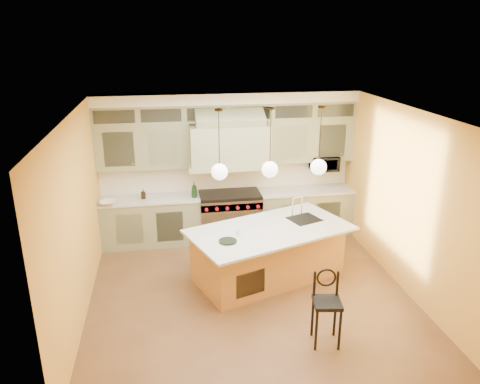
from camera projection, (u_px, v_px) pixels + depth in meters
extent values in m
plane|color=#56361D|center=(249.00, 293.00, 7.52)|extent=(5.00, 5.00, 0.00)
plane|color=white|center=(251.00, 113.00, 6.56)|extent=(5.00, 5.00, 0.00)
plane|color=gold|center=(227.00, 164.00, 9.37)|extent=(5.00, 0.00, 5.00)
plane|color=gold|center=(296.00, 298.00, 4.71)|extent=(5.00, 0.00, 5.00)
plane|color=gold|center=(78.00, 219.00, 6.65)|extent=(0.00, 5.00, 5.00)
plane|color=gold|center=(404.00, 199.00, 7.43)|extent=(0.00, 5.00, 5.00)
cube|color=gray|center=(151.00, 221.00, 9.15)|extent=(1.90, 0.65, 0.90)
cube|color=gray|center=(304.00, 212.00, 9.64)|extent=(1.90, 0.65, 0.90)
cube|color=silver|center=(150.00, 199.00, 9.00)|extent=(1.90, 0.68, 0.04)
cube|color=silver|center=(305.00, 190.00, 9.48)|extent=(1.90, 0.68, 0.04)
cube|color=silver|center=(227.00, 175.00, 9.43)|extent=(5.00, 0.04, 0.56)
cube|color=gray|center=(143.00, 146.00, 8.80)|extent=(1.75, 0.35, 0.85)
cube|color=gray|center=(309.00, 140.00, 9.30)|extent=(1.75, 0.35, 0.85)
cube|color=gray|center=(229.00, 144.00, 8.88)|extent=(1.50, 0.70, 0.75)
cube|color=gray|center=(229.00, 164.00, 9.01)|extent=(1.60, 0.76, 0.10)
cube|color=#333833|center=(228.00, 112.00, 8.85)|extent=(5.00, 0.35, 0.35)
cube|color=white|center=(228.00, 98.00, 8.74)|extent=(5.00, 0.47, 0.20)
cube|color=silver|center=(230.00, 217.00, 9.37)|extent=(1.20, 0.70, 0.90)
cube|color=black|center=(230.00, 194.00, 9.21)|extent=(1.20, 0.70, 0.06)
cube|color=silver|center=(232.00, 207.00, 8.97)|extent=(1.20, 0.06, 0.14)
cube|color=#AE763D|center=(268.00, 254.00, 7.86)|extent=(2.61, 1.87, 0.88)
cube|color=silver|center=(270.00, 230.00, 7.66)|extent=(2.93, 2.19, 0.04)
cube|color=black|center=(304.00, 220.00, 8.05)|extent=(0.63, 0.60, 0.05)
cylinder|color=black|center=(316.00, 330.00, 6.09)|extent=(0.04, 0.04, 0.60)
cylinder|color=black|center=(340.00, 330.00, 6.09)|extent=(0.04, 0.04, 0.60)
cylinder|color=black|center=(312.00, 317.00, 6.38)|extent=(0.04, 0.04, 0.60)
cylinder|color=black|center=(335.00, 317.00, 6.38)|extent=(0.04, 0.04, 0.60)
cube|color=black|center=(327.00, 303.00, 6.13)|extent=(0.41, 0.41, 0.05)
torus|color=black|center=(326.00, 278.00, 6.18)|extent=(0.27, 0.07, 0.26)
imported|color=black|center=(324.00, 163.00, 9.44)|extent=(0.54, 0.37, 0.30)
imported|color=black|center=(194.00, 190.00, 8.98)|extent=(0.12, 0.12, 0.30)
imported|color=black|center=(143.00, 194.00, 8.92)|extent=(0.10, 0.10, 0.19)
imported|color=white|center=(108.00, 203.00, 8.63)|extent=(0.33, 0.33, 0.07)
imported|color=white|center=(238.00, 232.00, 7.43)|extent=(0.11, 0.11, 0.09)
cylinder|color=#2D2319|center=(219.00, 110.00, 6.93)|extent=(0.12, 0.12, 0.03)
cylinder|color=#2D2319|center=(219.00, 139.00, 7.07)|extent=(0.02, 0.02, 0.93)
sphere|color=white|center=(220.00, 172.00, 7.24)|extent=(0.26, 0.26, 0.26)
cylinder|color=#2D2319|center=(271.00, 108.00, 7.05)|extent=(0.12, 0.12, 0.03)
cylinder|color=#2D2319|center=(271.00, 137.00, 7.20)|extent=(0.02, 0.02, 0.93)
sphere|color=white|center=(270.00, 169.00, 7.37)|extent=(0.26, 0.26, 0.26)
cylinder|color=#2D2319|center=(322.00, 107.00, 7.18)|extent=(0.12, 0.12, 0.03)
cylinder|color=#2D2319|center=(320.00, 136.00, 7.32)|extent=(0.02, 0.02, 0.93)
sphere|color=white|center=(318.00, 167.00, 7.49)|extent=(0.26, 0.26, 0.26)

